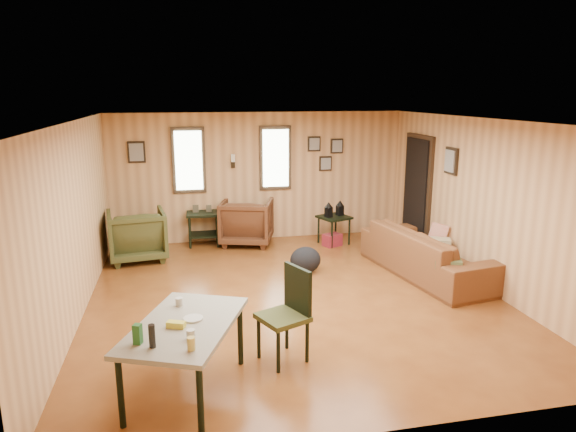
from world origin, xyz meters
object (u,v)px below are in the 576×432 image
recliner_green (137,233)px  end_table (203,222)px  recliner_brown (247,220)px  side_table (334,215)px  sofa (428,245)px  dining_table (184,330)px

recliner_green → end_table: size_ratio=1.24×
recliner_brown → recliner_green: size_ratio=0.99×
end_table → side_table: bearing=-10.8°
sofa → recliner_green: sofa is taller
side_table → dining_table: 5.21m
recliner_green → end_table: (1.13, 0.66, -0.05)m
sofa → side_table: 2.11m
recliner_brown → side_table: bearing=-174.8°
recliner_brown → end_table: (-0.79, 0.13, -0.04)m
dining_table → recliner_brown: bearing=98.3°
recliner_green → side_table: bearing=175.6°
end_table → sofa: bearing=-35.7°
recliner_brown → end_table: size_ratio=1.23×
sofa → recliner_green: bearing=59.8°
recliner_brown → side_table: (1.58, -0.33, 0.09)m
sofa → dining_table: sofa is taller
recliner_green → side_table: recliner_green is taller
sofa → dining_table: size_ratio=1.54×
recliner_green → recliner_brown: bearing=-172.1°
recliner_green → dining_table: (0.73, -4.20, 0.17)m
sofa → end_table: bearing=45.1°
recliner_brown → dining_table: size_ratio=0.59×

